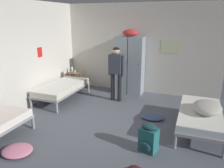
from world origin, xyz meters
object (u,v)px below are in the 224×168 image
at_px(bed_right, 200,115).
at_px(clothes_pile_denim, 152,117).
at_px(water_bottle, 72,69).
at_px(bedding_heap, 207,107).
at_px(clothes_pile_pink, 17,150).
at_px(shelf_unit, 74,79).
at_px(lotion_bottle, 75,71).
at_px(bed_left_rear, 62,88).
at_px(backpack_teal, 148,138).
at_px(locker_bank, 130,64).
at_px(person_traveler, 116,69).

xyz_separation_m(bed_right, clothes_pile_denim, (-1.07, 0.24, -0.34)).
xyz_separation_m(bed_right, water_bottle, (-4.24, 1.78, 0.29)).
height_order(bedding_heap, clothes_pile_pink, bedding_heap).
xyz_separation_m(shelf_unit, lotion_bottle, (0.07, -0.04, 0.28)).
relative_size(shelf_unit, bed_left_rear, 0.30).
height_order(bed_left_rear, clothes_pile_pink, bed_left_rear).
distance_m(lotion_bottle, backpack_teal, 4.33).
height_order(bedding_heap, lotion_bottle, bedding_heap).
bearing_deg(bed_left_rear, lotion_bottle, 99.21).
distance_m(bed_right, clothes_pile_pink, 3.79).
distance_m(bed_right, bedding_heap, 0.26).
bearing_deg(backpack_teal, water_bottle, 138.56).
xyz_separation_m(locker_bank, water_bottle, (-2.05, -0.15, -0.30)).
bearing_deg(person_traveler, bed_left_rear, -161.86).
distance_m(locker_bank, bedding_heap, 3.08).
xyz_separation_m(water_bottle, clothes_pile_pink, (1.10, -3.89, -0.61)).
xyz_separation_m(bed_left_rear, backpack_teal, (3.02, -1.79, -0.12)).
height_order(locker_bank, shelf_unit, locker_bank).
relative_size(locker_bank, backpack_teal, 3.76).
bearing_deg(backpack_teal, bed_right, 53.06).
bearing_deg(water_bottle, locker_bank, 4.30).
distance_m(locker_bank, water_bottle, 2.08).
relative_size(person_traveler, lotion_bottle, 11.89).
relative_size(locker_bank, clothes_pile_denim, 3.63).
xyz_separation_m(person_traveler, water_bottle, (-1.88, 0.66, -0.30)).
height_order(locker_bank, lotion_bottle, locker_bank).
relative_size(person_traveler, water_bottle, 7.35).
height_order(shelf_unit, clothes_pile_pink, shelf_unit).
relative_size(bed_left_rear, person_traveler, 1.18).
xyz_separation_m(bedding_heap, clothes_pile_pink, (-3.25, -2.03, -0.55)).
bearing_deg(locker_bank, bed_right, -41.48).
bearing_deg(bedding_heap, water_bottle, 156.81).
height_order(lotion_bottle, clothes_pile_denim, lotion_bottle).
relative_size(bedding_heap, clothes_pile_denim, 1.33).
distance_m(shelf_unit, bed_left_rear, 1.18).
bearing_deg(bed_right, shelf_unit, 157.04).
bearing_deg(bed_left_rear, person_traveler, 18.14).
distance_m(bed_right, bed_left_rear, 3.95).
xyz_separation_m(bedding_heap, lotion_bottle, (-4.20, 1.80, 0.02)).
bearing_deg(lotion_bottle, backpack_teal, -42.16).
xyz_separation_m(shelf_unit, bedding_heap, (4.27, -1.84, 0.26)).
height_order(bed_right, backpack_teal, backpack_teal).
distance_m(water_bottle, clothes_pile_pink, 4.09).
xyz_separation_m(person_traveler, backpack_teal, (1.47, -2.30, -0.71)).
relative_size(person_traveler, clothes_pile_pink, 2.78).
height_order(shelf_unit, bedding_heap, bedding_heap).
distance_m(locker_bank, bed_right, 2.98).
relative_size(locker_bank, water_bottle, 9.45).
bearing_deg(locker_bank, clothes_pile_pink, -103.16).
distance_m(bed_right, clothes_pile_denim, 1.15).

